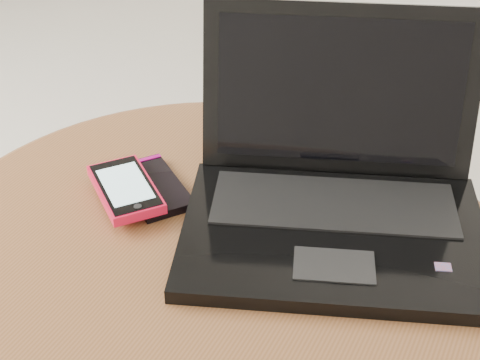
% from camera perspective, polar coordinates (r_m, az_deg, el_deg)
% --- Properties ---
extents(table, '(0.67, 0.67, 0.53)m').
position_cam_1_polar(table, '(0.84, -2.39, -11.11)').
color(table, brown).
rests_on(table, ground).
extents(laptop, '(0.40, 0.37, 0.21)m').
position_cam_1_polar(laptop, '(0.78, 7.73, -0.90)').
color(laptop, black).
rests_on(laptop, table).
extents(phone_black, '(0.13, 0.12, 0.01)m').
position_cam_1_polar(phone_black, '(0.84, -7.06, -0.54)').
color(phone_black, black).
rests_on(phone_black, table).
extents(phone_pink, '(0.13, 0.12, 0.01)m').
position_cam_1_polar(phone_pink, '(0.82, -9.28, -0.69)').
color(phone_pink, '#EF1339').
rests_on(phone_pink, phone_black).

